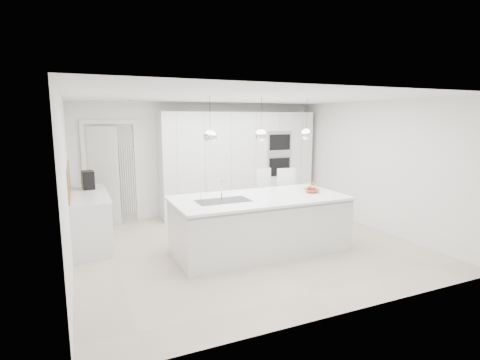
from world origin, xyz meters
name	(u,v)px	position (x,y,z in m)	size (l,w,h in m)	color
floor	(247,245)	(0.00, 0.00, 0.00)	(5.50, 5.50, 0.00)	#C2AF9B
wall_back	(201,159)	(0.00, 2.50, 1.25)	(5.50, 5.50, 0.00)	white
wall_left	(66,186)	(-2.75, 0.00, 1.25)	(5.00, 5.00, 0.00)	white
ceiling	(247,97)	(0.00, 0.00, 2.50)	(5.50, 5.50, 0.00)	white
tall_cabinets	(238,163)	(0.80, 2.20, 1.15)	(3.60, 0.60, 2.30)	white
oven_stack	(280,154)	(1.70, 1.89, 1.35)	(0.62, 0.04, 1.05)	#A5A5A8
doorway_frame	(112,174)	(-1.95, 2.47, 1.02)	(1.11, 0.08, 2.13)	white
hallway_door	(99,176)	(-2.20, 2.42, 1.00)	(0.82, 0.04, 2.00)	white
radiator	(128,181)	(-1.63, 2.46, 0.85)	(0.32, 0.04, 1.40)	white
left_base_cabinets	(90,220)	(-2.45, 1.20, 0.43)	(0.60, 1.80, 0.86)	white
left_worktop	(88,194)	(-2.45, 1.20, 0.88)	(0.62, 1.82, 0.04)	white
oak_backsplash	(69,180)	(-2.74, 1.20, 1.15)	(0.02, 1.80, 0.50)	#AB723D
island_base	(260,225)	(0.10, -0.30, 0.43)	(2.80, 1.20, 0.86)	white
island_worktop	(259,198)	(0.10, -0.25, 0.88)	(2.84, 1.40, 0.04)	white
island_sink	(223,206)	(-0.55, -0.30, 0.82)	(0.84, 0.44, 0.18)	#3F3F42
island_tap	(222,189)	(-0.50, -0.10, 1.05)	(0.02, 0.02, 0.30)	white
pendant_left	(210,137)	(-0.75, -0.30, 1.90)	(0.20, 0.20, 0.20)	white
pendant_mid	(261,135)	(0.10, -0.30, 1.90)	(0.20, 0.20, 0.20)	white
pendant_right	(306,134)	(0.95, -0.30, 1.90)	(0.20, 0.20, 0.20)	white
fruit_bowl	(312,191)	(1.09, -0.30, 0.93)	(0.27, 0.27, 0.07)	#AB723D
espresso_machine	(88,180)	(-2.43, 1.62, 1.06)	(0.20, 0.31, 0.33)	black
bar_stool_left	(267,202)	(0.67, 0.53, 0.60)	(0.40, 0.55, 1.20)	white
bar_stool_right	(290,200)	(1.17, 0.53, 0.59)	(0.39, 0.54, 1.19)	white
apple_a	(310,189)	(1.05, -0.31, 0.97)	(0.08, 0.08, 0.08)	#AF071C
apple_b	(313,189)	(1.08, -0.36, 0.97)	(0.07, 0.07, 0.07)	#AF071C
apple_c	(311,189)	(1.05, -0.33, 0.97)	(0.08, 0.08, 0.08)	#AF071C
apple_extra_3	(312,189)	(1.07, -0.33, 0.97)	(0.07, 0.07, 0.07)	#AF071C
banana_bunch	(312,186)	(1.10, -0.28, 1.02)	(0.21, 0.21, 0.03)	yellow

